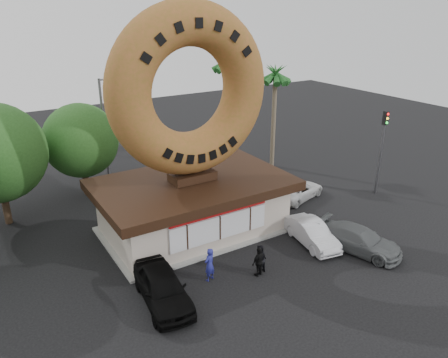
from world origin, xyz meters
TOP-DOWN VIEW (x-y plane):
  - ground at (0.00, 0.00)m, footprint 90.00×90.00m
  - donut_shop at (0.00, 5.98)m, footprint 11.20×7.20m
  - giant_donut at (0.00, 6.00)m, footprint 9.41×2.40m
  - tree_mid at (-4.00, 15.00)m, footprint 5.20×5.20m
  - palm_near at (7.50, 14.00)m, footprint 2.60×2.60m
  - palm_far at (11.00, 12.50)m, footprint 2.60×2.60m
  - street_lamp at (-1.86, 16.00)m, footprint 2.11×0.20m
  - traffic_signal at (14.00, 3.99)m, footprint 0.30×0.38m
  - person_left at (-1.78, 0.98)m, footprint 0.76×0.63m
  - person_center at (0.68, 0.17)m, footprint 0.91×0.79m
  - person_right at (0.55, 0.00)m, footprint 1.01×0.56m
  - car_black at (-4.48, 0.61)m, footprint 2.43×4.90m
  - car_silver at (4.99, 0.98)m, footprint 2.07×4.25m
  - car_grey at (6.70, -0.98)m, footprint 3.32×5.12m
  - car_white at (8.56, 6.29)m, footprint 4.67×3.06m

SIDE VIEW (x-z plane):
  - ground at x=0.00m, z-range 0.00..0.00m
  - car_white at x=8.56m, z-range 0.00..1.19m
  - car_silver at x=4.99m, z-range 0.00..1.34m
  - car_grey at x=6.70m, z-range 0.00..1.38m
  - person_center at x=0.68m, z-range 0.00..1.60m
  - car_black at x=-4.48m, z-range 0.00..1.60m
  - person_right at x=0.55m, z-range 0.00..1.62m
  - person_left at x=-1.78m, z-range 0.00..1.78m
  - donut_shop at x=0.00m, z-range -0.13..3.67m
  - traffic_signal at x=14.00m, z-range 0.83..6.90m
  - tree_mid at x=-4.00m, z-range 0.70..7.33m
  - street_lamp at x=-1.86m, z-range 0.48..8.48m
  - palm_far at x=11.00m, z-range 3.11..11.86m
  - palm_near at x=7.50m, z-range 3.54..13.29m
  - giant_donut at x=0.00m, z-range 3.80..13.21m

